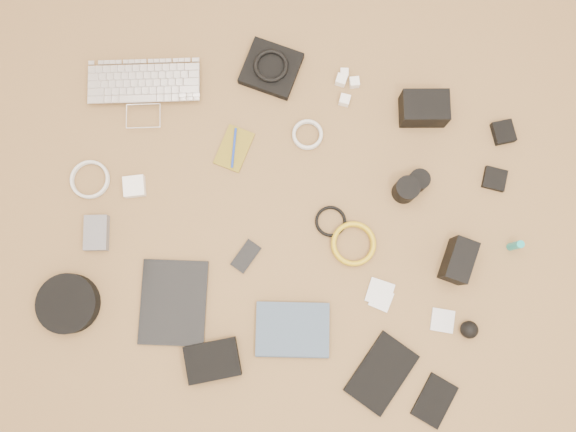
% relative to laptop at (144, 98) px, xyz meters
% --- Properties ---
extents(room_shell, '(4.04, 4.04, 2.58)m').
position_rel_laptop_xyz_m(room_shell, '(0.54, -0.31, 1.24)').
color(room_shell, olive).
rests_on(room_shell, ground).
extents(laptop, '(0.41, 0.33, 0.03)m').
position_rel_laptop_xyz_m(laptop, '(0.00, 0.00, 0.00)').
color(laptop, silver).
rests_on(laptop, ground).
extents(headphone_pouch, '(0.20, 0.19, 0.03)m').
position_rel_laptop_xyz_m(headphone_pouch, '(0.38, 0.18, 0.00)').
color(headphone_pouch, black).
rests_on(headphone_pouch, ground).
extents(headphones, '(0.14, 0.14, 0.01)m').
position_rel_laptop_xyz_m(headphones, '(0.38, 0.18, 0.02)').
color(headphones, black).
rests_on(headphones, headphone_pouch).
extents(charger_a, '(0.03, 0.03, 0.02)m').
position_rel_laptop_xyz_m(charger_a, '(0.62, 0.21, -0.00)').
color(charger_a, white).
rests_on(charger_a, ground).
extents(charger_b, '(0.04, 0.04, 0.03)m').
position_rel_laptop_xyz_m(charger_b, '(0.62, 0.18, 0.00)').
color(charger_b, white).
rests_on(charger_b, ground).
extents(charger_c, '(0.04, 0.04, 0.03)m').
position_rel_laptop_xyz_m(charger_c, '(0.66, 0.18, -0.00)').
color(charger_c, white).
rests_on(charger_c, ground).
extents(charger_d, '(0.03, 0.03, 0.03)m').
position_rel_laptop_xyz_m(charger_d, '(0.64, 0.12, 0.00)').
color(charger_d, white).
rests_on(charger_d, ground).
extents(dslr_camera, '(0.16, 0.13, 0.08)m').
position_rel_laptop_xyz_m(dslr_camera, '(0.89, 0.13, 0.03)').
color(dslr_camera, black).
rests_on(dslr_camera, ground).
extents(lens_pouch, '(0.09, 0.09, 0.03)m').
position_rel_laptop_xyz_m(lens_pouch, '(1.16, 0.11, -0.00)').
color(lens_pouch, black).
rests_on(lens_pouch, ground).
extents(notebook_olive, '(0.11, 0.15, 0.01)m').
position_rel_laptop_xyz_m(notebook_olive, '(0.32, -0.11, -0.01)').
color(notebook_olive, olive).
rests_on(notebook_olive, ground).
extents(pen_blue, '(0.02, 0.13, 0.01)m').
position_rel_laptop_xyz_m(pen_blue, '(0.32, -0.11, -0.00)').
color(pen_blue, '#1534AE').
rests_on(pen_blue, notebook_olive).
extents(cable_white_a, '(0.13, 0.13, 0.01)m').
position_rel_laptop_xyz_m(cable_white_a, '(0.54, -0.02, -0.01)').
color(cable_white_a, silver).
rests_on(cable_white_a, ground).
extents(lens_a, '(0.08, 0.08, 0.08)m').
position_rel_laptop_xyz_m(lens_a, '(0.88, -0.14, 0.03)').
color(lens_a, black).
rests_on(lens_a, ground).
extents(lens_b, '(0.08, 0.08, 0.06)m').
position_rel_laptop_xyz_m(lens_b, '(0.91, -0.11, 0.02)').
color(lens_b, black).
rests_on(lens_b, ground).
extents(card_reader, '(0.07, 0.07, 0.02)m').
position_rel_laptop_xyz_m(card_reader, '(1.15, -0.05, -0.01)').
color(card_reader, black).
rests_on(card_reader, ground).
extents(power_brick, '(0.08, 0.08, 0.03)m').
position_rel_laptop_xyz_m(power_brick, '(0.04, -0.29, -0.00)').
color(power_brick, white).
rests_on(power_brick, ground).
extents(cable_white_b, '(0.13, 0.13, 0.01)m').
position_rel_laptop_xyz_m(cable_white_b, '(-0.11, -0.30, -0.01)').
color(cable_white_b, silver).
rests_on(cable_white_b, ground).
extents(cable_black, '(0.12, 0.12, 0.01)m').
position_rel_laptop_xyz_m(cable_black, '(0.67, -0.28, -0.01)').
color(cable_black, black).
rests_on(cable_black, ground).
extents(cable_yellow, '(0.18, 0.18, 0.02)m').
position_rel_laptop_xyz_m(cable_yellow, '(0.75, -0.34, -0.01)').
color(cable_yellow, gold).
rests_on(cable_yellow, ground).
extents(flash, '(0.09, 0.14, 0.10)m').
position_rel_laptop_xyz_m(flash, '(1.07, -0.33, 0.03)').
color(flash, black).
rests_on(flash, ground).
extents(lens_cleaner, '(0.03, 0.03, 0.08)m').
position_rel_laptop_xyz_m(lens_cleaner, '(1.23, -0.25, 0.03)').
color(lens_cleaner, teal).
rests_on(lens_cleaner, ground).
extents(battery_charger, '(0.09, 0.12, 0.03)m').
position_rel_laptop_xyz_m(battery_charger, '(-0.04, -0.46, 0.00)').
color(battery_charger, slate).
rests_on(battery_charger, ground).
extents(tablet, '(0.24, 0.29, 0.01)m').
position_rel_laptop_xyz_m(tablet, '(0.24, -0.62, -0.01)').
color(tablet, black).
rests_on(tablet, ground).
extents(phone, '(0.09, 0.11, 0.01)m').
position_rel_laptop_xyz_m(phone, '(0.43, -0.44, -0.01)').
color(phone, black).
rests_on(phone, ground).
extents(filter_case_left, '(0.09, 0.09, 0.01)m').
position_rel_laptop_xyz_m(filter_case_left, '(0.85, -0.47, -0.01)').
color(filter_case_left, silver).
rests_on(filter_case_left, ground).
extents(filter_case_mid, '(0.07, 0.07, 0.01)m').
position_rel_laptop_xyz_m(filter_case_mid, '(0.86, -0.49, -0.01)').
color(filter_case_mid, silver).
rests_on(filter_case_mid, ground).
extents(filter_case_right, '(0.07, 0.07, 0.01)m').
position_rel_laptop_xyz_m(filter_case_right, '(1.06, -0.52, -0.01)').
color(filter_case_right, silver).
rests_on(filter_case_right, ground).
extents(air_blower, '(0.07, 0.07, 0.05)m').
position_rel_laptop_xyz_m(air_blower, '(1.13, -0.53, 0.01)').
color(air_blower, black).
rests_on(air_blower, ground).
extents(headphone_case, '(0.21, 0.21, 0.05)m').
position_rel_laptop_xyz_m(headphone_case, '(-0.07, -0.69, 0.01)').
color(headphone_case, black).
rests_on(headphone_case, ground).
extents(drive_case, '(0.19, 0.16, 0.04)m').
position_rel_laptop_xyz_m(drive_case, '(0.39, -0.77, 0.01)').
color(drive_case, black).
rests_on(drive_case, ground).
extents(paperback, '(0.25, 0.20, 0.02)m').
position_rel_laptop_xyz_m(paperback, '(0.63, -0.71, -0.00)').
color(paperback, '#3C4F66').
rests_on(paperback, ground).
extents(notebook_black_a, '(0.21, 0.25, 0.02)m').
position_rel_laptop_xyz_m(notebook_black_a, '(0.90, -0.71, -0.01)').
color(notebook_black_a, black).
rests_on(notebook_black_a, ground).
extents(notebook_black_b, '(0.13, 0.16, 0.01)m').
position_rel_laptop_xyz_m(notebook_black_b, '(1.07, -0.75, -0.01)').
color(notebook_black_b, black).
rests_on(notebook_black_b, ground).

